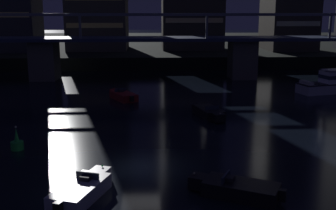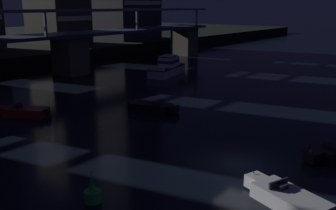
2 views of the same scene
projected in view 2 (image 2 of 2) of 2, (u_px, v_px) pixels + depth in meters
name	position (u px, v px, depth m)	size (l,w,h in m)	color
ground_plane	(239.00, 165.00, 24.01)	(400.00, 400.00, 0.00)	black
cabin_cruiser_near_left	(168.00, 67.00, 55.48)	(9.36, 4.66, 2.79)	silver
speedboat_near_right	(152.00, 107.00, 36.23)	(2.74, 5.19, 1.16)	black
speedboat_mid_left	(287.00, 198.00, 19.08)	(3.02, 5.11, 1.16)	silver
speedboat_mid_right	(24.00, 112.00, 34.68)	(3.46, 4.91, 1.16)	maroon
channel_buoy	(93.00, 193.00, 19.48)	(0.90, 0.90, 1.76)	green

